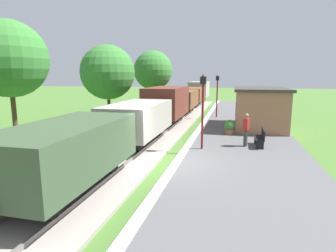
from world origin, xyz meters
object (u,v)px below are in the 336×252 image
at_px(lamp_post_far, 217,88).
at_px(tree_trackside_far, 108,72).
at_px(freight_train, 177,102).
at_px(tree_trackside_mid, 9,59).
at_px(potted_planter, 229,127).
at_px(lamp_post_near, 203,98).
at_px(person_waiting, 246,128).
at_px(station_hut, 259,108).
at_px(tree_field_left, 153,70).
at_px(bench_near_hut, 261,137).

xyz_separation_m(lamp_post_far, tree_trackside_far, (-9.14, -2.29, 1.32)).
bearing_deg(freight_train, lamp_post_far, -2.35).
xyz_separation_m(tree_trackside_mid, tree_trackside_far, (2.33, 8.16, -0.68)).
bearing_deg(lamp_post_far, potted_planter, -80.02).
distance_m(potted_planter, lamp_post_near, 4.53).
bearing_deg(potted_planter, tree_trackside_far, 154.85).
distance_m(freight_train, lamp_post_far, 3.82).
xyz_separation_m(person_waiting, tree_trackside_far, (-11.27, 7.67, 2.94)).
relative_size(lamp_post_near, tree_trackside_mid, 0.52).
bearing_deg(station_hut, freight_train, 147.30).
relative_size(person_waiting, lamp_post_near, 0.46).
height_order(tree_trackside_mid, tree_field_left, tree_trackside_mid).
height_order(person_waiting, lamp_post_near, lamp_post_near).
bearing_deg(tree_trackside_mid, lamp_post_far, 42.33).
relative_size(freight_train, lamp_post_near, 10.59).
distance_m(person_waiting, tree_trackside_mid, 14.08).
distance_m(potted_planter, tree_field_left, 15.57).
height_order(lamp_post_far, tree_trackside_far, tree_trackside_far).
height_order(potted_planter, lamp_post_near, lamp_post_near).
height_order(freight_train, tree_trackside_far, tree_trackside_far).
bearing_deg(potted_planter, lamp_post_near, -108.30).
height_order(potted_planter, tree_field_left, tree_field_left).
relative_size(bench_near_hut, person_waiting, 0.88).
height_order(station_hut, person_waiting, station_hut).
relative_size(bench_near_hut, lamp_post_near, 0.41).
xyz_separation_m(lamp_post_far, tree_field_left, (-7.36, 5.25, 1.63)).
bearing_deg(tree_field_left, tree_trackside_far, -103.29).
xyz_separation_m(station_hut, person_waiting, (-1.09, -5.74, -0.47)).
height_order(freight_train, bench_near_hut, freight_train).
relative_size(person_waiting, potted_planter, 1.87).
height_order(freight_train, tree_field_left, tree_field_left).
height_order(station_hut, lamp_post_far, lamp_post_far).
distance_m(station_hut, potted_planter, 3.66).
height_order(potted_planter, tree_trackside_mid, tree_trackside_mid).
relative_size(person_waiting, tree_field_left, 0.26).
bearing_deg(freight_train, tree_trackside_mid, -126.66).
distance_m(tree_trackside_far, tree_field_left, 7.76).
bearing_deg(potted_planter, tree_field_left, 124.75).
relative_size(potted_planter, tree_trackside_far, 0.14).
height_order(lamp_post_far, tree_trackside_mid, tree_trackside_mid).
bearing_deg(tree_trackside_far, station_hut, -8.86).
bearing_deg(station_hut, tree_trackside_mid, -157.01).
relative_size(station_hut, bench_near_hut, 3.87).
height_order(potted_planter, tree_trackside_far, tree_trackside_far).
height_order(person_waiting, tree_field_left, tree_field_left).
bearing_deg(freight_train, potted_planter, -56.49).
bearing_deg(tree_trackside_far, bench_near_hut, -32.03).
height_order(bench_near_hut, person_waiting, person_waiting).
height_order(station_hut, tree_field_left, tree_field_left).
height_order(station_hut, tree_trackside_mid, tree_trackside_mid).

